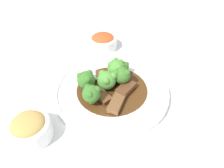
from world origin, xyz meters
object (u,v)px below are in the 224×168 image
object	(u,v)px
sauce_dish	(208,111)
main_plate	(112,90)
broccoli_floret_0	(107,80)
side_bowl_appetizer	(30,128)
broccoli_floret_5	(122,75)
side_bowl_kimchi	(103,41)
broccoli_floret_2	(116,64)
serving_spoon	(86,72)
beef_strip_3	(104,77)
broccoli_floret_1	(86,80)
broccoli_floret_6	(123,67)
beef_strip_1	(116,103)
broccoli_floret_3	(92,94)
broccoli_floret_4	(117,69)
beef_strip_2	(126,88)
beef_strip_0	(101,94)

from	to	relation	value
sauce_dish	main_plate	bearing A→B (deg)	28.42
broccoli_floret_0	side_bowl_appetizer	distance (m)	0.22
broccoli_floret_5	side_bowl_kimchi	xyz separation A→B (m)	(0.19, -0.11, -0.02)
broccoli_floret_2	serving_spoon	distance (m)	0.09
beef_strip_3	side_bowl_appetizer	world-z (taller)	side_bowl_appetizer
broccoli_floret_1	main_plate	bearing A→B (deg)	-134.33
broccoli_floret_6	sauce_dish	distance (m)	0.25
beef_strip_1	broccoli_floret_3	world-z (taller)	broccoli_floret_3
beef_strip_1	broccoli_floret_1	bearing A→B (deg)	7.78
beef_strip_3	broccoli_floret_4	distance (m)	0.04
beef_strip_2	beef_strip_3	size ratio (longest dim) A/B	1.00
beef_strip_1	broccoli_floret_3	xyz separation A→B (m)	(0.05, 0.04, 0.02)
broccoli_floret_1	broccoli_floret_6	world-z (taller)	broccoli_floret_1
broccoli_floret_2	serving_spoon	size ratio (longest dim) A/B	0.18
beef_strip_0	broccoli_floret_3	size ratio (longest dim) A/B	1.31
broccoli_floret_5	broccoli_floret_1	bearing A→B (deg)	56.59
beef_strip_1	sauce_dish	size ratio (longest dim) A/B	0.89
broccoli_floret_3	beef_strip_3	bearing A→B (deg)	-61.34
broccoli_floret_4	broccoli_floret_5	world-z (taller)	same
beef_strip_1	serving_spoon	size ratio (longest dim) A/B	0.31
beef_strip_3	broccoli_floret_5	xyz separation A→B (m)	(-0.05, -0.02, 0.02)
broccoli_floret_6	broccoli_floret_4	bearing A→B (deg)	87.54
beef_strip_1	beef_strip_3	xyz separation A→B (m)	(0.10, -0.05, 0.00)
broccoli_floret_4	side_bowl_appetizer	bearing A→B (deg)	88.42
beef_strip_2	side_bowl_kimchi	size ratio (longest dim) A/B	0.64
broccoli_floret_4	broccoli_floret_5	bearing A→B (deg)	159.80
main_plate	broccoli_floret_2	size ratio (longest dim) A/B	7.55
broccoli_floret_6	serving_spoon	size ratio (longest dim) A/B	0.17
main_plate	beef_strip_0	distance (m)	0.04
beef_strip_1	broccoli_floret_2	world-z (taller)	broccoli_floret_2
serving_spoon	side_bowl_appetizer	bearing A→B (deg)	107.24
serving_spoon	side_bowl_kimchi	xyz separation A→B (m)	(0.09, -0.15, 0.00)
beef_strip_3	broccoli_floret_6	world-z (taller)	broccoli_floret_6
beef_strip_3	side_bowl_appetizer	distance (m)	0.24
beef_strip_1	broccoli_floret_6	world-z (taller)	broccoli_floret_6
broccoli_floret_5	serving_spoon	world-z (taller)	broccoli_floret_5
broccoli_floret_3	broccoli_floret_5	world-z (taller)	broccoli_floret_5
side_bowl_appetizer	serving_spoon	bearing A→B (deg)	-72.76
beef_strip_1	broccoli_floret_4	world-z (taller)	broccoli_floret_4
broccoli_floret_0	serving_spoon	distance (m)	0.09
beef_strip_3	broccoli_floret_3	xyz separation A→B (m)	(-0.05, 0.09, 0.02)
broccoli_floret_2	side_bowl_appetizer	xyz separation A→B (m)	(-0.01, 0.29, -0.01)
beef_strip_0	beef_strip_2	world-z (taller)	beef_strip_2
broccoli_floret_5	broccoli_floret_6	distance (m)	0.05
broccoli_floret_6	side_bowl_kimchi	bearing A→B (deg)	-24.18
beef_strip_2	broccoli_floret_6	distance (m)	0.08
broccoli_floret_6	sauce_dish	size ratio (longest dim) A/B	0.47
beef_strip_1	broccoli_floret_4	size ratio (longest dim) A/B	1.32
broccoli_floret_4	side_bowl_kimchi	distance (m)	0.19
main_plate	beef_strip_2	xyz separation A→B (m)	(-0.03, -0.02, 0.02)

